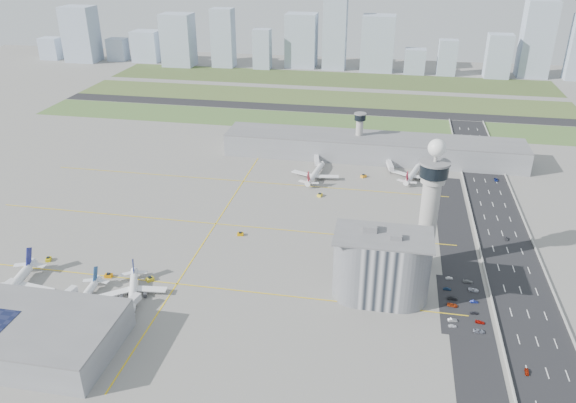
% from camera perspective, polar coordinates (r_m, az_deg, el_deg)
% --- Properties ---
extents(ground, '(1000.00, 1000.00, 0.00)m').
position_cam_1_polar(ground, '(280.06, -1.33, -5.83)').
color(ground, gray).
extents(grass_strip_0, '(480.00, 50.00, 0.08)m').
position_cam_1_polar(grass_strip_0, '(486.23, 1.84, 8.19)').
color(grass_strip_0, '#43602D').
rests_on(grass_strip_0, ground).
extents(grass_strip_1, '(480.00, 60.00, 0.08)m').
position_cam_1_polar(grass_strip_1, '(557.47, 3.06, 10.47)').
color(grass_strip_1, '#43592A').
rests_on(grass_strip_1, ground).
extents(grass_strip_2, '(480.00, 70.00, 0.08)m').
position_cam_1_polar(grass_strip_2, '(634.42, 4.08, 12.33)').
color(grass_strip_2, '#425227').
rests_on(grass_strip_2, ground).
extents(runway, '(480.00, 22.00, 0.10)m').
position_cam_1_polar(runway, '(521.24, 2.48, 9.39)').
color(runway, black).
rests_on(runway, ground).
extents(highway, '(28.00, 500.00, 0.10)m').
position_cam_1_polar(highway, '(282.94, 22.33, -7.64)').
color(highway, black).
rests_on(highway, ground).
extents(barrier_left, '(0.60, 500.00, 1.20)m').
position_cam_1_polar(barrier_left, '(279.79, 19.54, -7.40)').
color(barrier_left, '#9E9E99').
rests_on(barrier_left, ground).
extents(barrier_right, '(0.60, 500.00, 1.20)m').
position_cam_1_polar(barrier_right, '(286.18, 25.10, -7.68)').
color(barrier_right, '#9E9E99').
rests_on(barrier_right, ground).
extents(landside_road, '(18.00, 260.00, 0.08)m').
position_cam_1_polar(landside_road, '(269.98, 17.47, -8.50)').
color(landside_road, black).
rests_on(landside_road, ground).
extents(parking_lot, '(20.00, 44.00, 0.10)m').
position_cam_1_polar(parking_lot, '(259.84, 17.27, -9.94)').
color(parking_lot, black).
rests_on(parking_lot, ground).
extents(taxiway_line_h_0, '(260.00, 0.60, 0.01)m').
position_cam_1_polar(taxiway_line_h_0, '(266.41, -11.22, -8.21)').
color(taxiway_line_h_0, yellow).
rests_on(taxiway_line_h_0, ground).
extents(taxiway_line_h_1, '(260.00, 0.60, 0.01)m').
position_cam_1_polar(taxiway_line_h_1, '(314.58, -7.35, -2.26)').
color(taxiway_line_h_1, yellow).
rests_on(taxiway_line_h_1, ground).
extents(taxiway_line_h_2, '(260.00, 0.60, 0.01)m').
position_cam_1_polar(taxiway_line_h_2, '(366.26, -4.57, 2.06)').
color(taxiway_line_h_2, yellow).
rests_on(taxiway_line_h_2, ground).
extents(taxiway_line_v, '(0.60, 260.00, 0.01)m').
position_cam_1_polar(taxiway_line_v, '(314.58, -7.35, -2.26)').
color(taxiway_line_v, yellow).
rests_on(taxiway_line_v, ground).
extents(control_tower, '(14.00, 14.00, 64.50)m').
position_cam_1_polar(control_tower, '(266.66, 14.28, 0.16)').
color(control_tower, '#ADAAA5').
rests_on(control_tower, ground).
extents(secondary_tower, '(8.60, 8.60, 31.90)m').
position_cam_1_polar(secondary_tower, '(404.50, 7.26, 7.12)').
color(secondary_tower, '#ADAAA5').
rests_on(secondary_tower, ground).
extents(admin_building, '(42.00, 24.00, 33.50)m').
position_cam_1_polar(admin_building, '(248.73, 9.45, -6.52)').
color(admin_building, '#B2B2B7').
rests_on(admin_building, ground).
extents(terminal_pier, '(210.00, 32.00, 15.80)m').
position_cam_1_polar(terminal_pier, '(405.82, 8.57, 5.46)').
color(terminal_pier, gray).
rests_on(terminal_pier, ground).
extents(near_terminal, '(84.00, 42.00, 13.00)m').
position_cam_1_polar(near_terminal, '(248.38, -26.41, -11.76)').
color(near_terminal, gray).
rests_on(near_terminal, ground).
extents(airplane_near_a, '(44.19, 49.85, 12.54)m').
position_cam_1_polar(airplane_near_a, '(279.01, -26.43, -7.49)').
color(airplane_near_a, white).
rests_on(airplane_near_a, ground).
extents(airplane_near_b, '(32.53, 37.47, 9.93)m').
position_cam_1_polar(airplane_near_b, '(260.26, -20.32, -9.07)').
color(airplane_near_b, white).
rests_on(airplane_near_b, ground).
extents(airplane_near_c, '(41.22, 44.13, 9.91)m').
position_cam_1_polar(airplane_near_c, '(259.32, -15.54, -8.45)').
color(airplane_near_c, white).
rests_on(airplane_near_c, ground).
extents(airplane_far_a, '(36.82, 41.76, 10.64)m').
position_cam_1_polar(airplane_far_a, '(369.18, 2.80, 3.21)').
color(airplane_far_a, white).
rests_on(airplane_far_a, ground).
extents(airplane_far_b, '(39.40, 43.28, 10.22)m').
position_cam_1_polar(airplane_far_b, '(377.87, 12.61, 3.11)').
color(airplane_far_b, white).
rests_on(airplane_far_b, ground).
extents(jet_bridge_near_1, '(5.39, 14.31, 5.70)m').
position_cam_1_polar(jet_bridge_near_1, '(261.02, -22.72, -9.99)').
color(jet_bridge_near_1, silver).
rests_on(jet_bridge_near_1, ground).
extents(jet_bridge_near_2, '(5.39, 14.31, 5.70)m').
position_cam_1_polar(jet_bridge_near_2, '(247.03, -16.74, -11.13)').
color(jet_bridge_near_2, silver).
rests_on(jet_bridge_near_2, ground).
extents(jet_bridge_far_0, '(5.39, 14.31, 5.70)m').
position_cam_1_polar(jet_bridge_far_0, '(395.48, 2.89, 4.40)').
color(jet_bridge_far_0, silver).
rests_on(jet_bridge_far_0, ground).
extents(jet_bridge_far_1, '(5.39, 14.31, 5.70)m').
position_cam_1_polar(jet_bridge_far_1, '(392.51, 10.15, 3.84)').
color(jet_bridge_far_1, silver).
rests_on(jet_bridge_far_1, ground).
extents(tug_0, '(3.29, 3.95, 1.96)m').
position_cam_1_polar(tug_0, '(302.15, -23.17, -5.38)').
color(tug_0, '#DAC10C').
rests_on(tug_0, ground).
extents(tug_1, '(4.04, 4.17, 2.01)m').
position_cam_1_polar(tug_1, '(270.89, -13.85, -7.63)').
color(tug_1, gold).
rests_on(tug_1, ground).
extents(tug_2, '(3.73, 2.79, 2.01)m').
position_cam_1_polar(tug_2, '(278.70, -17.77, -7.14)').
color(tug_2, orange).
rests_on(tug_2, ground).
extents(tug_3, '(3.58, 2.75, 1.89)m').
position_cam_1_polar(tug_3, '(301.22, -4.86, -3.28)').
color(tug_3, '#CF9001').
rests_on(tug_3, ground).
extents(tug_4, '(3.31, 4.06, 2.05)m').
position_cam_1_polar(tug_4, '(344.38, 3.25, 0.69)').
color(tug_4, yellow).
rests_on(tug_4, ground).
extents(tug_5, '(4.23, 4.26, 2.07)m').
position_cam_1_polar(tug_5, '(374.19, 7.68, 2.61)').
color(tug_5, orange).
rests_on(tug_5, ground).
extents(car_lot_0, '(3.38, 1.53, 1.13)m').
position_cam_1_polar(car_lot_0, '(245.36, 16.36, -12.02)').
color(car_lot_0, white).
rests_on(car_lot_0, ground).
extents(car_lot_1, '(4.10, 1.97, 1.30)m').
position_cam_1_polar(car_lot_1, '(248.41, 16.37, -11.47)').
color(car_lot_1, '#B1B1B1').
rests_on(car_lot_1, ground).
extents(car_lot_2, '(4.77, 2.69, 1.26)m').
position_cam_1_polar(car_lot_2, '(257.18, 16.36, -10.06)').
color(car_lot_2, '#A3310E').
rests_on(car_lot_2, ground).
extents(car_lot_3, '(4.68, 2.22, 1.32)m').
position_cam_1_polar(car_lot_3, '(261.30, 16.36, -9.42)').
color(car_lot_3, black).
rests_on(car_lot_3, ground).
extents(car_lot_4, '(3.63, 1.57, 1.22)m').
position_cam_1_polar(car_lot_4, '(267.08, 15.86, -8.52)').
color(car_lot_4, navy).
rests_on(car_lot_4, ground).
extents(car_lot_5, '(3.43, 1.66, 1.08)m').
position_cam_1_polar(car_lot_5, '(275.00, 16.06, -7.49)').
color(car_lot_5, silver).
rests_on(car_lot_5, ground).
extents(car_lot_6, '(4.70, 2.21, 1.30)m').
position_cam_1_polar(car_lot_6, '(245.65, 18.82, -12.35)').
color(car_lot_6, gray).
rests_on(car_lot_6, ground).
extents(car_lot_7, '(4.06, 2.04, 1.13)m').
position_cam_1_polar(car_lot_7, '(250.79, 18.93, -11.51)').
color(car_lot_7, '#A00D05').
rests_on(car_lot_7, ground).
extents(car_lot_8, '(3.51, 1.72, 1.15)m').
position_cam_1_polar(car_lot_8, '(255.31, 18.39, -10.68)').
color(car_lot_8, '#25252C').
rests_on(car_lot_8, ground).
extents(car_lot_9, '(3.51, 1.60, 1.12)m').
position_cam_1_polar(car_lot_9, '(262.18, 18.39, -9.63)').
color(car_lot_9, navy).
rests_on(car_lot_9, ground).
extents(car_lot_10, '(4.85, 2.57, 1.30)m').
position_cam_1_polar(car_lot_10, '(269.68, 18.33, -8.52)').
color(car_lot_10, silver).
rests_on(car_lot_10, ground).
extents(car_lot_11, '(4.43, 1.86, 1.28)m').
position_cam_1_polar(car_lot_11, '(274.90, 17.81, -7.74)').
color(car_lot_11, gray).
rests_on(car_lot_11, ground).
extents(car_hw_0, '(1.82, 3.79, 1.25)m').
position_cam_1_polar(car_hw_0, '(232.69, 23.10, -15.63)').
color(car_hw_0, maroon).
rests_on(car_hw_0, ground).
extents(car_hw_1, '(1.28, 3.51, 1.15)m').
position_cam_1_polar(car_hw_1, '(317.79, 21.30, -3.54)').
color(car_hw_1, black).
rests_on(car_hw_1, ground).
extents(car_hw_2, '(2.18, 4.71, 1.31)m').
position_cam_1_polar(car_hw_2, '(390.19, 20.39, 2.09)').
color(car_hw_2, navy).
rests_on(car_hw_2, ground).
extents(car_hw_4, '(1.48, 3.42, 1.15)m').
position_cam_1_polar(car_hw_4, '(443.52, 17.64, 5.28)').
color(car_hw_4, '#A0A1AA').
rests_on(car_hw_4, ground).
extents(skyline_bldg_0, '(24.05, 19.24, 26.50)m').
position_cam_1_polar(skyline_bldg_0, '(793.75, -22.93, 14.13)').
color(skyline_bldg_0, '#9EADC1').
rests_on(skyline_bldg_0, ground).
extents(skyline_bldg_1, '(37.63, 30.10, 65.60)m').
position_cam_1_polar(skyline_bldg_1, '(763.00, -20.30, 15.66)').
color(skyline_bldg_1, '#9EADC1').
rests_on(skyline_bldg_1, ground).
extents(skyline_bldg_2, '(22.81, 18.25, 26.79)m').
position_cam_1_polar(skyline_bldg_2, '(757.99, -16.90, 14.57)').
color(skyline_bldg_2, '#9EADC1').
rests_on(skyline_bldg_2, ground).
extents(skyline_bldg_3, '(32.30, 25.84, 36.93)m').
position_cam_1_polar(skyline_bldg_3, '(741.54, -14.15, 15.05)').
color(skyline_bldg_3, '#9EADC1').
rests_on(skyline_bldg_3, ground).
extents(skyline_bldg_4, '(35.81, 28.65, 60.36)m').
position_cam_1_polar(skyline_bldg_4, '(706.38, -11.09, 15.81)').
color(skyline_bldg_4, '#9EADC1').
rests_on(skyline_bldg_4, ground).
extents(skyline_bldg_5, '(25.49, 20.39, 66.89)m').
position_cam_1_polar(skyline_bldg_5, '(692.30, -6.61, 16.18)').
color(skyline_bldg_5, '#9EADC1').
rests_on(skyline_bldg_5, ground).
extents(skyline_bldg_6, '(20.04, 16.03, 45.20)m').
position_cam_1_polar(skyline_bldg_6, '(680.28, -2.64, 15.22)').
color(skyline_bldg_6, '#9EADC1').
rests_on(skyline_bldg_6, ground).
extents(skyline_bldg_7, '(35.76, 28.61, 61.22)m').
position_cam_1_polar(skyline_bldg_7, '(688.90, 1.37, 16.05)').
color(skyline_bldg_7, '#9EADC1').
rests_on(skyline_bldg_7, ground).
extents(skyline_bldg_8, '(26.33, 21.06, 83.39)m').
position_cam_1_polar(skyline_bldg_8, '(676.63, 4.79, 16.74)').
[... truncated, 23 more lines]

